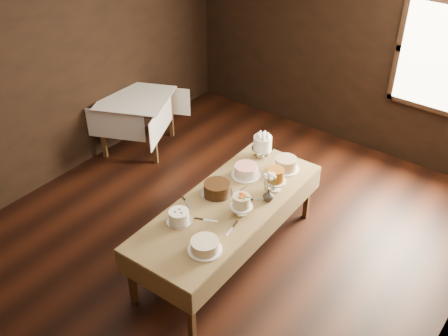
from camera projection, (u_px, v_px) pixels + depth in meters
floor at (213, 244)px, 6.13m from camera, size 5.00×6.00×0.01m
ceiling at (210, 0)px, 4.54m from camera, size 5.00×6.00×0.01m
wall_back at (348, 49)px, 7.29m from camera, size 5.00×0.02×2.80m
wall_left at (54, 76)px, 6.58m from camera, size 0.02×6.00×2.80m
window at (445, 60)px, 6.49m from camera, size 1.10×0.05×1.30m
display_table at (228, 208)px, 5.59m from camera, size 0.98×2.40×0.74m
side_table at (136, 104)px, 7.47m from camera, size 1.25×1.25×0.80m
cake_meringue at (262, 147)px, 6.24m from camera, size 0.26×0.26×0.27m
cake_speckled at (286, 164)px, 6.04m from camera, size 0.32×0.32×0.15m
cake_lattice at (246, 171)px, 5.94m from camera, size 0.37×0.37×0.12m
cake_caramel at (275, 181)px, 5.69m from camera, size 0.24×0.24×0.28m
cake_chocolate at (217, 189)px, 5.67m from camera, size 0.34×0.34×0.13m
cake_flowers at (241, 206)px, 5.36m from camera, size 0.23×0.23×0.24m
cake_swirl at (179, 217)px, 5.28m from camera, size 0.26×0.26×0.13m
cake_cream at (205, 246)px, 4.95m from camera, size 0.38×0.38×0.11m
cake_server_a at (210, 220)px, 5.33m from camera, size 0.23×0.12×0.01m
cake_server_b at (230, 231)px, 5.20m from camera, size 0.07×0.24×0.01m
cake_server_c at (243, 188)px, 5.77m from camera, size 0.04×0.24×0.01m
cake_server_d at (260, 199)px, 5.62m from camera, size 0.19×0.19×0.01m
cake_server_e at (188, 204)px, 5.55m from camera, size 0.23×0.12×0.01m
flower_vase at (268, 195)px, 5.58m from camera, size 0.14×0.14×0.12m
flower_bouquet at (269, 181)px, 5.47m from camera, size 0.14×0.14×0.20m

